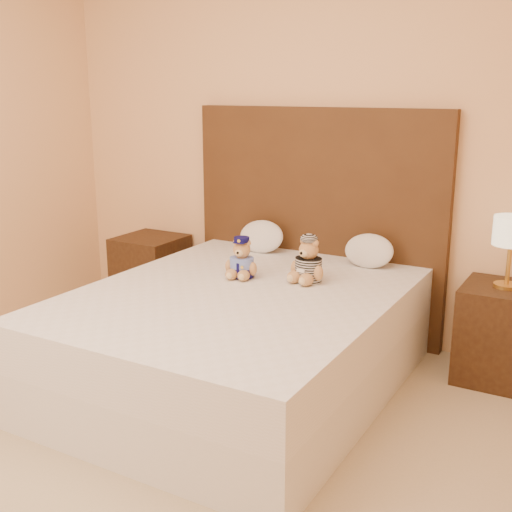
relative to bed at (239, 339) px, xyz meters
The scene contains 11 objects.
ground 1.23m from the bed, 90.00° to the right, with size 4.00×4.50×0.00m, color tan.
room_walls 1.70m from the bed, 90.00° to the right, with size 4.04×4.52×2.72m.
bed is the anchor object (origin of this frame).
headboard 1.12m from the bed, 90.00° to the left, with size 1.75×0.08×1.50m, color #472B15.
nightstand_left 1.48m from the bed, 147.38° to the left, with size 0.45×0.45×0.55m, color #3C2613.
nightstand_right 1.48m from the bed, 32.62° to the left, with size 0.45×0.45×0.55m, color #3C2613.
lamp 1.59m from the bed, 32.62° to the left, with size 0.20×0.20×0.40m.
teddy_police 0.48m from the bed, 116.78° to the left, with size 0.20×0.20×0.24m, color #BC7E49, non-canonical shape.
teddy_prisoner 0.59m from the bed, 54.76° to the left, with size 0.23×0.22×0.26m, color #BC7E49, non-canonical shape.
pillow_left 0.97m from the bed, 111.11° to the left, with size 0.32×0.21×0.23m, color white.
pillow_right 1.01m from the bed, 62.23° to the left, with size 0.31×0.20×0.22m, color white.
Camera 1 is at (1.72, -1.63, 1.62)m, focal length 45.00 mm.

